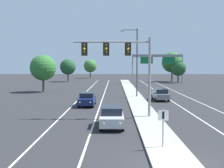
# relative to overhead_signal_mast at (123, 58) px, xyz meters

# --- Properties ---
(ground_plane) EXTENTS (260.00, 260.00, 0.00)m
(ground_plane) POSITION_rel_overhead_signal_mast_xyz_m (2.19, -12.25, -5.46)
(ground_plane) COLOR #28282B
(median_island) EXTENTS (2.40, 110.00, 0.15)m
(median_island) POSITION_rel_overhead_signal_mast_xyz_m (2.19, 5.75, -5.38)
(median_island) COLOR #9E9B93
(median_island) RESTS_ON ground
(lane_stripe_oncoming_center) EXTENTS (0.14, 100.00, 0.01)m
(lane_stripe_oncoming_center) POSITION_rel_overhead_signal_mast_xyz_m (-2.51, 12.75, -5.45)
(lane_stripe_oncoming_center) COLOR silver
(lane_stripe_oncoming_center) RESTS_ON ground
(lane_stripe_receding_center) EXTENTS (0.14, 100.00, 0.01)m
(lane_stripe_receding_center) POSITION_rel_overhead_signal_mast_xyz_m (6.89, 12.75, -5.45)
(lane_stripe_receding_center) COLOR silver
(lane_stripe_receding_center) RESTS_ON ground
(edge_stripe_left) EXTENTS (0.14, 100.00, 0.01)m
(edge_stripe_left) POSITION_rel_overhead_signal_mast_xyz_m (-5.81, 12.75, -5.45)
(edge_stripe_left) COLOR silver
(edge_stripe_left) RESTS_ON ground
(edge_stripe_right) EXTENTS (0.14, 100.00, 0.01)m
(edge_stripe_right) POSITION_rel_overhead_signal_mast_xyz_m (10.19, 12.75, -5.45)
(edge_stripe_right) COLOR silver
(edge_stripe_right) RESTS_ON ground
(overhead_signal_mast) EXTENTS (7.06, 0.44, 7.20)m
(overhead_signal_mast) POSITION_rel_overhead_signal_mast_xyz_m (0.00, 0.00, 0.00)
(overhead_signal_mast) COLOR gray
(overhead_signal_mast) RESTS_ON median_island
(median_sign_post) EXTENTS (0.60, 0.10, 2.20)m
(median_sign_post) POSITION_rel_overhead_signal_mast_xyz_m (2.01, -9.89, -3.87)
(median_sign_post) COLOR gray
(median_sign_post) RESTS_ON median_island
(street_lamp_median) EXTENTS (2.58, 0.28, 10.00)m
(street_lamp_median) POSITION_rel_overhead_signal_mast_xyz_m (2.32, 16.47, 0.34)
(street_lamp_median) COLOR #4C4C51
(street_lamp_median) RESTS_ON median_island
(car_oncoming_silver) EXTENTS (1.87, 4.49, 1.58)m
(car_oncoming_silver) POSITION_rel_overhead_signal_mast_xyz_m (-1.01, -3.84, -4.64)
(car_oncoming_silver) COLOR #B7B7BC
(car_oncoming_silver) RESTS_ON ground
(car_oncoming_navy) EXTENTS (1.85, 4.48, 1.58)m
(car_oncoming_navy) POSITION_rel_overhead_signal_mast_xyz_m (-4.02, 7.52, -4.64)
(car_oncoming_navy) COLOR #141E4C
(car_oncoming_navy) RESTS_ON ground
(car_receding_grey) EXTENTS (1.93, 4.51, 1.58)m
(car_receding_grey) POSITION_rel_overhead_signal_mast_xyz_m (5.44, 12.70, -4.64)
(car_receding_grey) COLOR slate
(car_receding_grey) RESTS_ON ground
(highway_sign_gantry) EXTENTS (13.28, 0.42, 7.50)m
(highway_sign_gantry) POSITION_rel_overhead_signal_mast_xyz_m (10.39, 48.80, 0.71)
(highway_sign_gantry) COLOR gray
(highway_sign_gantry) RESTS_ON ground
(tree_far_right_c) EXTENTS (5.74, 5.74, 8.30)m
(tree_far_right_c) POSITION_rel_overhead_signal_mast_xyz_m (15.34, 54.65, -0.03)
(tree_far_right_c) COLOR #4C3823
(tree_far_right_c) RESTS_ON ground
(tree_far_left_b) EXTENTS (4.55, 4.55, 6.59)m
(tree_far_left_b) POSITION_rel_overhead_signal_mast_xyz_m (-13.34, 24.24, -1.16)
(tree_far_left_b) COLOR #4C3823
(tree_far_left_b) RESTS_ON ground
(tree_far_right_a) EXTENTS (4.10, 4.10, 5.93)m
(tree_far_right_a) POSITION_rel_overhead_signal_mast_xyz_m (15.99, 49.71, -1.59)
(tree_far_right_a) COLOR #4C3823
(tree_far_right_a) RESTS_ON ground
(tree_far_left_c) EXTENTS (4.57, 4.57, 6.61)m
(tree_far_left_c) POSITION_rel_overhead_signal_mast_xyz_m (-9.31, 75.03, -1.14)
(tree_far_left_c) COLOR #4C3823
(tree_far_left_c) RESTS_ON ground
(tree_far_left_a) EXTENTS (4.39, 4.39, 6.34)m
(tree_far_left_a) POSITION_rel_overhead_signal_mast_xyz_m (-13.78, 53.97, -1.31)
(tree_far_left_a) COLOR #4C3823
(tree_far_left_a) RESTS_ON ground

